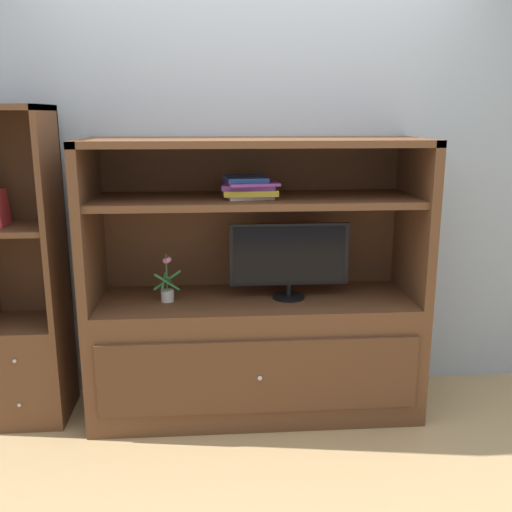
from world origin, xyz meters
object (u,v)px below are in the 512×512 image
potted_plant (167,287)px  bookshelf_tall (25,318)px  tv_monitor (289,257)px  magazine_stack (248,187)px  media_console (255,327)px

potted_plant → bookshelf_tall: (-0.77, 0.03, -0.17)m
tv_monitor → magazine_stack: bearing=177.6°
tv_monitor → bookshelf_tall: 1.47m
magazine_stack → bookshelf_tall: 1.40m
potted_plant → bookshelf_tall: 0.79m
media_console → bookshelf_tall: bearing=179.8°
media_console → tv_monitor: media_console is taller
tv_monitor → bookshelf_tall: bearing=179.0°
media_console → bookshelf_tall: (-1.25, 0.01, 0.08)m
media_console → tv_monitor: 0.44m
magazine_stack → bookshelf_tall: bearing=179.3°
media_console → potted_plant: bearing=-176.8°
tv_monitor → potted_plant: bearing=-179.4°
tv_monitor → magazine_stack: size_ratio=1.78×
potted_plant → magazine_stack: size_ratio=0.72×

